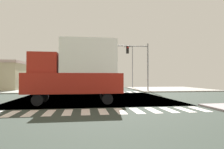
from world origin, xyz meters
name	(u,v)px	position (x,y,z in m)	size (l,w,h in m)	color
ground	(93,98)	(0.00, 0.00, -0.03)	(90.00, 90.00, 0.05)	#2F3730
sidewalk_corner_ne	(168,89)	(13.00, 12.00, 0.07)	(12.00, 12.00, 0.14)	gray
sidewalk_corner_nw	(2,90)	(-13.00, 12.00, 0.07)	(12.00, 12.00, 0.14)	gray
crosswalk_near	(94,112)	(-0.25, -7.30, 0.00)	(13.50, 2.00, 0.01)	silver
crosswalk_far	(89,92)	(-0.25, 7.30, 0.00)	(13.50, 2.00, 0.01)	silver
traffic_signal_mast	(131,56)	(5.53, 7.74, 5.03)	(6.66, 0.55, 6.80)	gray
street_lamp	(131,63)	(7.76, 16.43, 4.71)	(1.78, 0.32, 7.85)	gray
suv_nearside_1	(67,80)	(-5.00, 28.33, 1.39)	(1.96, 4.60, 2.34)	black
box_truck_queued_1	(77,70)	(-1.38, -3.50, 2.56)	(7.20, 2.40, 4.85)	black
sedan_leading_3	(71,81)	(-5.00, 40.25, 1.12)	(1.80, 4.30, 1.88)	black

